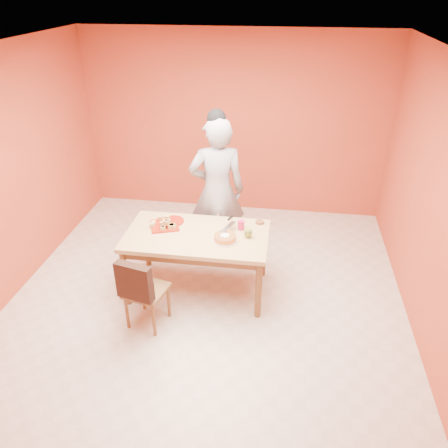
# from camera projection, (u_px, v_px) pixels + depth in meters

# --- Properties ---
(floor) EXTENTS (5.00, 5.00, 0.00)m
(floor) POSITION_uv_depth(u_px,v_px,m) (205.00, 305.00, 4.98)
(floor) COLOR beige
(floor) RESTS_ON ground
(ceiling) EXTENTS (5.00, 5.00, 0.00)m
(ceiling) POSITION_uv_depth(u_px,v_px,m) (198.00, 55.00, 3.65)
(ceiling) COLOR silver
(ceiling) RESTS_ON wall_back
(wall_back) EXTENTS (4.50, 0.00, 4.50)m
(wall_back) POSITION_uv_depth(u_px,v_px,m) (234.00, 125.00, 6.47)
(wall_back) COLOR #B9422A
(wall_back) RESTS_ON floor
(wall_right) EXTENTS (0.00, 5.00, 5.00)m
(wall_right) POSITION_uv_depth(u_px,v_px,m) (441.00, 215.00, 4.03)
(wall_right) COLOR #B9422A
(wall_right) RESTS_ON floor
(dining_table) EXTENTS (1.60, 0.90, 0.76)m
(dining_table) POSITION_uv_depth(u_px,v_px,m) (197.00, 241.00, 4.93)
(dining_table) COLOR tan
(dining_table) RESTS_ON floor
(dining_chair) EXTENTS (0.49, 0.54, 0.87)m
(dining_chair) POSITION_uv_depth(u_px,v_px,m) (146.00, 290.00, 4.51)
(dining_chair) COLOR brown
(dining_chair) RESTS_ON floor
(pastry_pile) EXTENTS (0.28, 0.28, 0.09)m
(pastry_pile) POSITION_uv_depth(u_px,v_px,m) (164.00, 221.00, 5.01)
(pastry_pile) COLOR tan
(pastry_pile) RESTS_ON pastry_platter
(person) EXTENTS (0.77, 0.59, 1.90)m
(person) POSITION_uv_depth(u_px,v_px,m) (217.00, 192.00, 5.41)
(person) COLOR gray
(person) RESTS_ON floor
(pastry_platter) EXTENTS (0.40, 0.40, 0.02)m
(pastry_platter) POSITION_uv_depth(u_px,v_px,m) (165.00, 225.00, 5.03)
(pastry_platter) COLOR maroon
(pastry_platter) RESTS_ON dining_table
(red_dinner_plate) EXTENTS (0.27, 0.27, 0.02)m
(red_dinner_plate) POSITION_uv_depth(u_px,v_px,m) (173.00, 221.00, 5.13)
(red_dinner_plate) COLOR maroon
(red_dinner_plate) RESTS_ON dining_table
(white_cake_plate) EXTENTS (0.34, 0.34, 0.01)m
(white_cake_plate) POSITION_uv_depth(u_px,v_px,m) (225.00, 240.00, 4.76)
(white_cake_plate) COLOR silver
(white_cake_plate) RESTS_ON dining_table
(sponge_cake) EXTENTS (0.29, 0.29, 0.06)m
(sponge_cake) POSITION_uv_depth(u_px,v_px,m) (225.00, 238.00, 4.74)
(sponge_cake) COLOR orange
(sponge_cake) RESTS_ON white_cake_plate
(cake_server) EXTENTS (0.15, 0.28, 0.01)m
(cake_server) POSITION_uv_depth(u_px,v_px,m) (228.00, 227.00, 4.88)
(cake_server) COLOR silver
(cake_server) RESTS_ON sponge_cake
(egg_ornament) EXTENTS (0.11, 0.10, 0.12)m
(egg_ornament) POSITION_uv_depth(u_px,v_px,m) (248.00, 233.00, 4.79)
(egg_ornament) COLOR olive
(egg_ornament) RESTS_ON dining_table
(magenta_glass) EXTENTS (0.08, 0.08, 0.11)m
(magenta_glass) POSITION_uv_depth(u_px,v_px,m) (241.00, 225.00, 4.95)
(magenta_glass) COLOR #BF1C4F
(magenta_glass) RESTS_ON dining_table
(checker_tin) EXTENTS (0.13, 0.13, 0.03)m
(checker_tin) POSITION_uv_depth(u_px,v_px,m) (260.00, 222.00, 5.09)
(checker_tin) COLOR #39240F
(checker_tin) RESTS_ON dining_table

